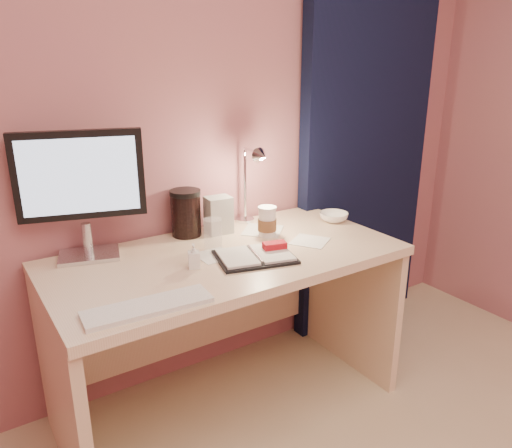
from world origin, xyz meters
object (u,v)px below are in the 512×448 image
clear_cup (213,234)px  product_box (219,215)px  desk (219,297)px  planner (257,255)px  keyboard (148,307)px  coffee_cup (267,222)px  bowl (334,217)px  lotion_bottle (194,256)px  dark_jar (186,215)px  monitor (81,184)px  desk_lamp (257,177)px

clear_cup → product_box: bearing=54.3°
desk → planner: size_ratio=4.11×
keyboard → clear_cup: clear_cup is taller
coffee_cup → bowl: bearing=-1.3°
desk → planner: 0.30m
lotion_bottle → dark_jar: dark_jar is taller
monitor → coffee_cup: size_ratio=3.76×
desk → desk_lamp: size_ratio=3.74×
desk → lotion_bottle: 0.34m
planner → dark_jar: size_ratio=1.87×
desk_lamp → coffee_cup: bearing=-99.9°
dark_jar → desk_lamp: size_ratio=0.49×
desk → keyboard: bearing=-142.3°
coffee_cup → desk_lamp: size_ratio=0.35×
bowl → desk_lamp: size_ratio=0.36×
coffee_cup → monitor: bearing=166.0°
keyboard → planner: size_ratio=1.18×
desk_lamp → dark_jar: bearing=170.3°
lotion_bottle → desk_lamp: bearing=30.3°
planner → bowl: planner is taller
monitor → planner: bearing=-17.9°
clear_cup → bowl: bearing=0.6°
clear_cup → product_box: product_box is taller
keyboard → clear_cup: 0.53m
monitor → coffee_cup: bearing=2.1°
planner → desk: bearing=128.3°
desk → lotion_bottle: lotion_bottle is taller
coffee_cup → dark_jar: size_ratio=0.72×
bowl → clear_cup: bearing=-179.4°
bowl → lotion_bottle: bearing=-170.8°
planner → dark_jar: 0.41m
clear_cup → monitor: bearing=156.4°
dark_jar → keyboard: bearing=-125.9°
dark_jar → coffee_cup: bearing=-34.4°
desk_lamp → planner: bearing=-120.2°
product_box → desk: bearing=-116.4°
bowl → product_box: bearing=163.3°
clear_cup → product_box: (0.12, 0.17, 0.02)m
planner → dark_jar: dark_jar is taller
dark_jar → planner: bearing=-73.6°
coffee_cup → bowl: (0.38, -0.01, -0.04)m
bowl → lotion_bottle: size_ratio=1.44×
product_box → planner: bearing=-89.0°
desk → monitor: bearing=157.7°
monitor → bowl: (1.10, -0.19, -0.28)m
keyboard → desk: bearing=41.7°
dark_jar → product_box: (0.13, -0.05, -0.01)m
monitor → lotion_bottle: size_ratio=5.28×
lotion_bottle → clear_cup: bearing=40.0°
coffee_cup → clear_cup: size_ratio=1.02×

